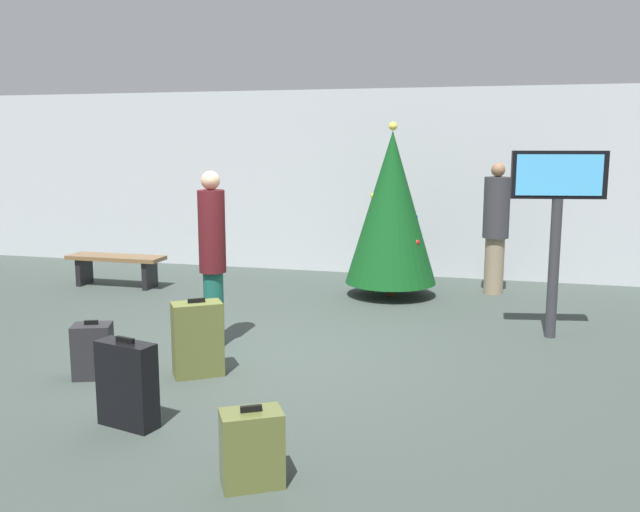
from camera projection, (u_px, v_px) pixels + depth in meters
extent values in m
plane|color=#38423D|center=(254.00, 354.00, 7.22)|extent=(16.00, 16.00, 0.00)
cube|color=#B7BCC1|center=(351.00, 182.00, 11.50)|extent=(16.00, 0.20, 3.04)
cylinder|color=#4C3319|center=(390.00, 289.00, 9.90)|extent=(0.12, 0.12, 0.20)
cone|color=#0F4719|center=(392.00, 208.00, 9.71)|extent=(1.30, 1.30, 2.15)
sphere|color=#F2D84C|center=(393.00, 126.00, 9.52)|extent=(0.12, 0.12, 0.12)
sphere|color=yellow|center=(373.00, 196.00, 9.71)|extent=(0.08, 0.08, 0.08)
sphere|color=blue|center=(415.00, 217.00, 9.79)|extent=(0.08, 0.08, 0.08)
sphere|color=red|center=(417.00, 242.00, 9.49)|extent=(0.08, 0.08, 0.08)
cylinder|color=#333338|center=(554.00, 269.00, 7.70)|extent=(0.12, 0.12, 1.58)
cube|color=black|center=(559.00, 175.00, 7.53)|extent=(1.03, 0.26, 0.53)
cube|color=#4CB2F2|center=(559.00, 175.00, 7.49)|extent=(0.91, 0.18, 0.45)
cube|color=brown|center=(116.00, 258.00, 10.47)|extent=(1.50, 0.44, 0.06)
cube|color=black|center=(84.00, 271.00, 10.65)|extent=(0.08, 0.35, 0.42)
cube|color=black|center=(150.00, 275.00, 10.37)|extent=(0.08, 0.35, 0.42)
cylinder|color=#19594C|center=(214.00, 309.00, 7.43)|extent=(0.22, 0.22, 0.82)
cylinder|color=#4C1419|center=(212.00, 231.00, 7.29)|extent=(0.39, 0.39, 0.88)
sphere|color=tan|center=(210.00, 180.00, 7.20)|extent=(0.20, 0.20, 0.20)
cylinder|color=gray|center=(494.00, 266.00, 10.02)|extent=(0.28, 0.28, 0.82)
cylinder|color=#333338|center=(497.00, 208.00, 9.87)|extent=(0.43, 0.43, 0.88)
sphere|color=#8C6647|center=(498.00, 170.00, 9.78)|extent=(0.20, 0.20, 0.20)
cube|color=black|center=(127.00, 384.00, 5.34)|extent=(0.52, 0.30, 0.68)
cube|color=black|center=(125.00, 340.00, 5.28)|extent=(0.17, 0.07, 0.04)
cube|color=#59602D|center=(252.00, 448.00, 4.44)|extent=(0.47, 0.42, 0.50)
cube|color=black|center=(251.00, 409.00, 4.39)|extent=(0.13, 0.10, 0.04)
cube|color=#59602D|center=(198.00, 339.00, 6.51)|extent=(0.53, 0.48, 0.71)
cube|color=black|center=(196.00, 301.00, 6.45)|extent=(0.15, 0.12, 0.04)
cube|color=#232326|center=(93.00, 351.00, 6.47)|extent=(0.42, 0.37, 0.51)
cube|color=black|center=(91.00, 322.00, 6.42)|extent=(0.13, 0.07, 0.04)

